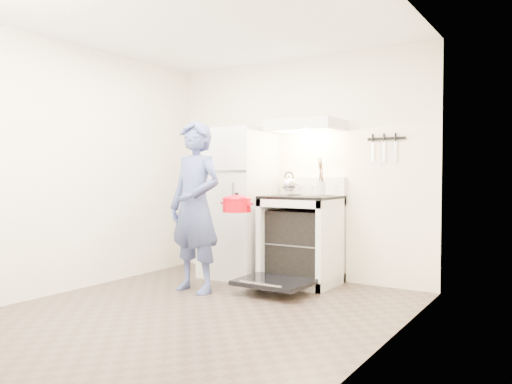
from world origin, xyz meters
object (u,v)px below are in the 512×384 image
(stove_body, at_px, (302,241))
(person, at_px, (195,207))
(tea_kettle, at_px, (289,183))
(refrigerator, at_px, (238,203))
(dutch_oven, at_px, (237,205))

(stove_body, relative_size, person, 0.54)
(tea_kettle, relative_size, person, 0.15)
(refrigerator, height_order, tea_kettle, refrigerator)
(refrigerator, bearing_deg, person, -85.20)
(tea_kettle, bearing_deg, person, -118.63)
(stove_body, xyz_separation_m, dutch_oven, (-0.38, -0.68, 0.41))
(refrigerator, bearing_deg, dutch_oven, -56.60)
(tea_kettle, bearing_deg, refrigerator, -169.79)
(stove_body, relative_size, dutch_oven, 2.58)
(refrigerator, distance_m, tea_kettle, 0.66)
(person, bearing_deg, dutch_oven, 35.09)
(refrigerator, relative_size, tea_kettle, 6.54)
(refrigerator, bearing_deg, tea_kettle, 10.21)
(tea_kettle, xyz_separation_m, person, (-0.53, -0.98, -0.22))
(refrigerator, relative_size, stove_body, 1.85)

